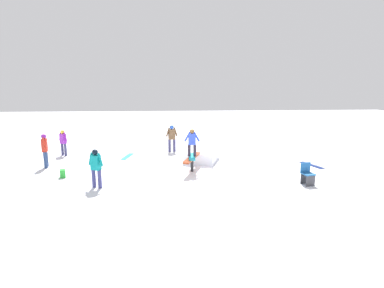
% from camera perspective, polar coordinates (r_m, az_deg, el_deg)
% --- Properties ---
extents(ground_plane, '(60.00, 60.00, 0.00)m').
position_cam_1_polar(ground_plane, '(13.91, -0.00, -5.23)').
color(ground_plane, white).
extents(rail_feature, '(2.05, 0.95, 0.69)m').
position_cam_1_polar(rail_feature, '(13.75, -0.00, -2.90)').
color(rail_feature, black).
rests_on(rail_feature, ground).
extents(snow_kicker_ramp, '(2.19, 2.01, 0.57)m').
position_cam_1_polar(snow_kicker_ramp, '(15.60, 1.85, -2.28)').
color(snow_kicker_ramp, white).
rests_on(snow_kicker_ramp, ground).
extents(main_rider_on_rail, '(1.46, 0.72, 1.29)m').
position_cam_1_polar(main_rider_on_rail, '(13.59, -0.00, 0.11)').
color(main_rider_on_rail, '#1FB0C3').
rests_on(main_rider_on_rail, rail_feature).
extents(bystander_purple, '(0.41, 0.58, 1.45)m').
position_cam_1_polar(bystander_purple, '(18.20, -23.33, 0.48)').
color(bystander_purple, '#3F3F69').
rests_on(bystander_purple, ground).
extents(bystander_brown, '(0.32, 0.71, 1.59)m').
position_cam_1_polar(bystander_brown, '(17.67, -3.87, 1.36)').
color(bystander_brown, '#3E3B66').
rests_on(bystander_brown, ground).
extents(bystander_red, '(0.68, 0.30, 1.64)m').
position_cam_1_polar(bystander_red, '(15.98, -26.23, -0.82)').
color(bystander_red, navy).
rests_on(bystander_red, ground).
extents(bystander_teal, '(0.36, 0.65, 1.54)m').
position_cam_1_polar(bystander_teal, '(12.14, -17.83, -4.08)').
color(bystander_teal, '#3D3E7A').
rests_on(bystander_teal, ground).
extents(loose_snowboard_cyan, '(1.48, 0.55, 0.02)m').
position_cam_1_polar(loose_snowboard_cyan, '(16.99, -12.19, -2.33)').
color(loose_snowboard_cyan, '#31ACD0').
rests_on(loose_snowboard_cyan, ground).
extents(loose_snowboard_navy, '(1.39, 0.77, 0.02)m').
position_cam_1_polar(loose_snowboard_navy, '(16.03, 21.81, -3.76)').
color(loose_snowboard_navy, navy).
rests_on(loose_snowboard_navy, ground).
extents(loose_snowboard_white, '(0.41, 1.55, 0.02)m').
position_cam_1_polar(loose_snowboard_white, '(17.82, 16.00, -1.87)').
color(loose_snowboard_white, white).
rests_on(loose_snowboard_white, ground).
extents(folding_chair, '(0.52, 0.52, 0.88)m').
position_cam_1_polar(folding_chair, '(12.91, 21.10, -5.46)').
color(folding_chair, '#3F3F44').
rests_on(folding_chair, ground).
extents(backpack_on_snow, '(0.36, 0.31, 0.34)m').
position_cam_1_polar(backpack_on_snow, '(14.17, -23.42, -5.18)').
color(backpack_on_snow, green).
rests_on(backpack_on_snow, ground).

